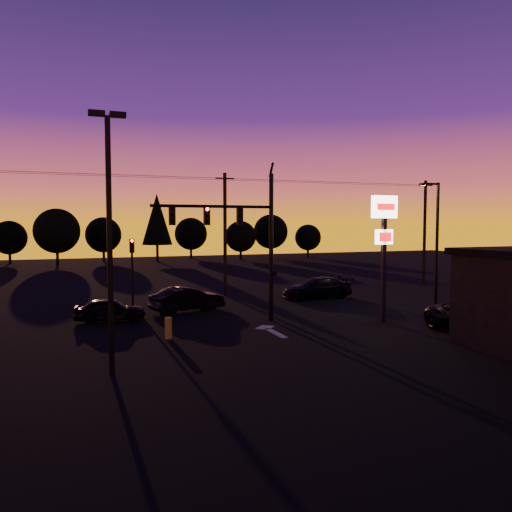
{
  "coord_description": "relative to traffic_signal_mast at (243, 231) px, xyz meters",
  "views": [
    {
      "loc": [
        -8.91,
        -20.98,
        5.31
      ],
      "look_at": [
        1.0,
        5.0,
        3.5
      ],
      "focal_mm": 35.0,
      "sensor_mm": 36.0,
      "label": 1
    }
  ],
  "objects": [
    {
      "name": "power_wires",
      "position": [
        2.1,
        10.01,
        3.63
      ],
      "size": [
        36.0,
        1.22,
        0.07
      ],
      "color": "black",
      "rests_on": "ground"
    },
    {
      "name": "tree_6",
      "position": [
        15.1,
        44.01,
        -1.5
      ],
      "size": [
        4.54,
        4.54,
        5.71
      ],
      "color": "black",
      "rests_on": "ground"
    },
    {
      "name": "utility_pole_2",
      "position": [
        20.1,
        10.01,
        -0.34
      ],
      "size": [
        1.4,
        0.26,
        9.0
      ],
      "color": "black",
      "rests_on": "ground"
    },
    {
      "name": "car_mid",
      "position": [
        -2.01,
        4.53,
        -4.19
      ],
      "size": [
        4.76,
        2.63,
        1.49
      ],
      "primitive_type": "imported",
      "rotation": [
        0.0,
        0.0,
        1.82
      ],
      "color": "black",
      "rests_on": "ground"
    },
    {
      "name": "parking_lot_light",
      "position": [
        -7.4,
        -6.99,
        0.33
      ],
      "size": [
        1.25,
        0.3,
        9.14
      ],
      "color": "black",
      "rests_on": "ground"
    },
    {
      "name": "tree_5",
      "position": [
        9.1,
        50.01,
        -1.19
      ],
      "size": [
        4.95,
        4.95,
        6.22
      ],
      "color": "black",
      "rests_on": "ground"
    },
    {
      "name": "suv_parked",
      "position": [
        9.3,
        -6.88,
        -4.18
      ],
      "size": [
        3.02,
        5.65,
        1.51
      ],
      "primitive_type": "imported",
      "rotation": [
        0.0,
        0.0,
        -0.1
      ],
      "color": "black",
      "rests_on": "ground"
    },
    {
      "name": "pylon_sign",
      "position": [
        7.1,
        -2.49,
        -0.02
      ],
      "size": [
        1.5,
        0.28,
        6.8
      ],
      "color": "black",
      "rests_on": "ground"
    },
    {
      "name": "secondary_signal",
      "position": [
        -4.9,
        7.49,
        -2.07
      ],
      "size": [
        0.3,
        0.31,
        4.35
      ],
      "color": "black",
      "rests_on": "ground"
    },
    {
      "name": "streetlight",
      "position": [
        14.01,
        1.51,
        -0.52
      ],
      "size": [
        1.55,
        0.35,
        8.0
      ],
      "color": "black",
      "rests_on": "ground"
    },
    {
      "name": "bollard",
      "position": [
        -4.5,
        -2.31,
        -4.44
      ],
      "size": [
        0.33,
        0.33,
        0.99
      ],
      "primitive_type": "cylinder",
      "color": "gold",
      "rests_on": "ground"
    },
    {
      "name": "tree_1",
      "position": [
        -15.9,
        49.01,
        -1.5
      ],
      "size": [
        4.54,
        4.54,
        5.71
      ],
      "color": "black",
      "rests_on": "ground"
    },
    {
      "name": "tree_2",
      "position": [
        -9.9,
        44.01,
        -0.57
      ],
      "size": [
        5.77,
        5.78,
        7.26
      ],
      "color": "black",
      "rests_on": "ground"
    },
    {
      "name": "tree_7",
      "position": [
        21.1,
        47.01,
        -0.88
      ],
      "size": [
        5.36,
        5.36,
        6.74
      ],
      "color": "black",
      "rests_on": "ground"
    },
    {
      "name": "car_left",
      "position": [
        -6.66,
        2.93,
        -4.3
      ],
      "size": [
        3.92,
        1.97,
        1.28
      ],
      "primitive_type": "imported",
      "rotation": [
        0.0,
        0.0,
        1.44
      ],
      "color": "black",
      "rests_on": "ground"
    },
    {
      "name": "car_right",
      "position": [
        7.84,
        6.43,
        -4.2
      ],
      "size": [
        5.1,
        2.1,
        1.48
      ],
      "primitive_type": "imported",
      "rotation": [
        0.0,
        0.0,
        -1.56
      ],
      "color": "black",
      "rests_on": "ground"
    },
    {
      "name": "tree_3",
      "position": [
        -3.9,
        48.01,
        -1.19
      ],
      "size": [
        4.95,
        4.95,
        6.22
      ],
      "color": "black",
      "rests_on": "ground"
    },
    {
      "name": "tree_8",
      "position": [
        27.1,
        46.01,
        -1.82
      ],
      "size": [
        4.12,
        4.12,
        5.19
      ],
      "color": "black",
      "rests_on": "ground"
    },
    {
      "name": "utility_pole_1",
      "position": [
        2.1,
        10.01,
        -0.34
      ],
      "size": [
        1.4,
        0.26,
        9.0
      ],
      "color": "black",
      "rests_on": "ground"
    },
    {
      "name": "traffic_signal_mast",
      "position": [
        0.0,
        0.0,
        0.0
      ],
      "size": [
        6.79,
        0.52,
        8.58
      ],
      "color": "black",
      "rests_on": "ground"
    },
    {
      "name": "lane_arrow",
      "position": [
        0.6,
        -2.33,
        -4.93
      ],
      "size": [
        1.2,
        3.1,
        0.01
      ],
      "color": "beige",
      "rests_on": "ground"
    },
    {
      "name": "tree_4",
      "position": [
        3.1,
        45.01,
        0.99
      ],
      "size": [
        4.18,
        4.18,
        9.5
      ],
      "color": "black",
      "rests_on": "ground"
    },
    {
      "name": "ground",
      "position": [
        0.1,
        -3.99,
        -4.94
      ],
      "size": [
        120.0,
        120.0,
        0.0
      ],
      "primitive_type": "plane",
      "color": "black",
      "rests_on": "ground"
    }
  ]
}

